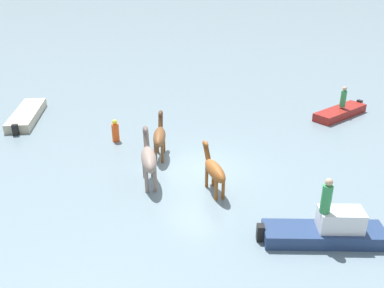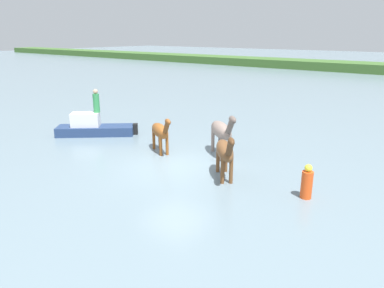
# 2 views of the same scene
# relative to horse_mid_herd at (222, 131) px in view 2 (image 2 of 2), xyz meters

# --- Properties ---
(ground_plane) EXTENTS (205.49, 205.49, 0.00)m
(ground_plane) POSITION_rel_horse_mid_herd_xyz_m (-0.78, -2.11, -1.11)
(ground_plane) COLOR slate
(horse_mid_herd) EXTENTS (2.29, 1.91, 2.02)m
(horse_mid_herd) POSITION_rel_horse_mid_herd_xyz_m (0.00, 0.00, 0.00)
(horse_mid_herd) COLOR gray
(horse_mid_herd) RESTS_ON ground_plane
(horse_lead) EXTENTS (1.87, 2.01, 1.85)m
(horse_lead) POSITION_rel_horse_mid_herd_xyz_m (1.45, -2.00, -0.09)
(horse_lead) COLOR brown
(horse_lead) RESTS_ON ground_plane
(horse_pinto_flank) EXTENTS (2.11, 1.42, 1.74)m
(horse_pinto_flank) POSITION_rel_horse_mid_herd_xyz_m (-2.39, -1.21, -0.15)
(horse_pinto_flank) COLOR brown
(horse_pinto_flank) RESTS_ON ground_plane
(boat_dinghy_port) EXTENTS (3.66, 3.37, 1.32)m
(boat_dinghy_port) POSITION_rel_horse_mid_herd_xyz_m (-7.05, -1.22, -0.81)
(boat_dinghy_port) COLOR navy
(boat_dinghy_port) RESTS_ON ground_plane
(person_boatman_standing) EXTENTS (0.32, 0.32, 1.19)m
(person_boatman_standing) POSITION_rel_horse_mid_herd_xyz_m (-6.96, -1.02, 0.61)
(person_boatman_standing) COLOR #338C4C
(person_boatman_standing) RESTS_ON boat_dinghy_port
(buoy_channel_marker) EXTENTS (0.36, 0.36, 1.14)m
(buoy_channel_marker) POSITION_rel_horse_mid_herd_xyz_m (4.39, -1.78, -0.60)
(buoy_channel_marker) COLOR #E54C19
(buoy_channel_marker) RESTS_ON ground_plane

